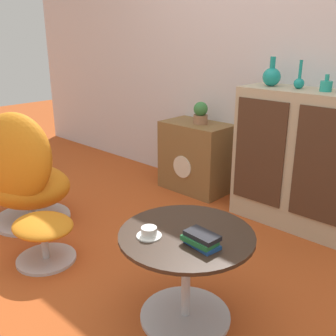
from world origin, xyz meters
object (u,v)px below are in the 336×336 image
egg_chair (21,174)px  vase_inner_left (299,82)px  coffee_table (186,266)px  vase_inner_right (326,86)px  ottoman (43,232)px  vase_leftmost (272,76)px  teacup (149,233)px  book_stack (201,240)px  sideboard (301,160)px  potted_plant (201,113)px  tv_console (196,157)px

egg_chair → vase_inner_left: 2.07m
coffee_table → vase_inner_right: vase_inner_right is taller
ottoman → vase_inner_right: (1.00, 1.56, 0.83)m
vase_leftmost → teacup: size_ratio=1.76×
vase_inner_left → book_stack: 1.53m
sideboard → egg_chair: 2.02m
vase_inner_right → book_stack: 1.50m
coffee_table → vase_leftmost: 1.60m
potted_plant → teacup: size_ratio=1.61×
teacup → potted_plant: bearing=121.3°
coffee_table → teacup: bearing=-127.4°
teacup → book_stack: bearing=23.3°
ottoman → teacup: teacup is taller
tv_console → vase_inner_left: bearing=-0.3°
sideboard → ottoman: (-0.89, -1.56, -0.30)m
ottoman → teacup: bearing=4.2°
vase_inner_left → vase_inner_right: bearing=0.0°
tv_console → vase_inner_right: bearing=-0.3°
teacup → vase_inner_left: bearing=92.2°
tv_console → vase_leftmost: (0.69, -0.01, 0.76)m
ottoman → sideboard: bearing=60.1°
vase_inner_right → book_stack: (0.10, -1.40, -0.53)m
tv_console → ottoman: bearing=-87.0°
egg_chair → vase_inner_right: (1.57, 1.39, 0.64)m
tv_console → vase_inner_left: vase_inner_left is taller
coffee_table → vase_inner_left: 1.56m
sideboard → book_stack: sideboard is taller
teacup → vase_leftmost: bearing=100.2°
egg_chair → teacup: (1.44, -0.11, 0.10)m
vase_inner_right → potted_plant: 1.09m
vase_inner_right → teacup: 1.60m
coffee_table → potted_plant: size_ratio=3.39×
book_stack → coffee_table: bearing=160.5°
tv_console → teacup: size_ratio=5.26×
vase_inner_right → teacup: vase_inner_right is taller
sideboard → coffee_table: bearing=-86.3°
egg_chair → coffee_table: bearing=1.2°
vase_inner_right → potted_plant: vase_inner_right is taller
tv_console → coffee_table: 1.73m
sideboard → vase_leftmost: vase_leftmost is taller
sideboard → vase_inner_right: vase_inner_right is taller
sideboard → vase_inner_right: 0.54m
coffee_table → potted_plant: bearing=126.9°
book_stack → sideboard: bearing=98.4°
potted_plant → book_stack: bearing=-50.9°
sideboard → coffee_table: size_ratio=1.55×
potted_plant → book_stack: (1.14, -1.41, -0.20)m
egg_chair → vase_inner_right: size_ratio=7.88×
sideboard → vase_leftmost: bearing=179.2°
vase_inner_right → potted_plant: (-1.04, 0.01, -0.32)m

